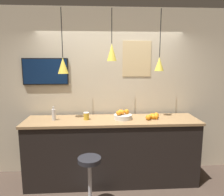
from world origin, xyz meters
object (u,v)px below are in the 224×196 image
Objects in this scene: bar_stool at (90,180)px; juice_bottle at (54,114)px; mounted_tv at (45,71)px; spread_jar at (86,116)px; fruit_bowl at (123,116)px.

juice_bottle reaches higher than bar_stool.
mounted_tv is (-0.19, 0.39, 0.66)m from juice_bottle.
fruit_bowl is at bearing 0.06° from spread_jar.
bar_stool is at bearing -54.80° from mounted_tv.
fruit_bowl is 1.32× the size of juice_bottle.
mounted_tv is at bearing 125.20° from bar_stool.
juice_bottle is (-1.10, -0.00, 0.04)m from fruit_bowl.
bar_stool is 1.00m from spread_jar.
spread_jar is (-0.07, 0.71, 0.70)m from bar_stool.
spread_jar is (0.51, 0.00, -0.03)m from juice_bottle.
bar_stool is 6.28× the size of spread_jar.
mounted_tv is (-1.29, 0.39, 0.70)m from fruit_bowl.
mounted_tv is at bearing 115.85° from juice_bottle.
juice_bottle reaches higher than spread_jar.
juice_bottle is 0.79m from mounted_tv.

